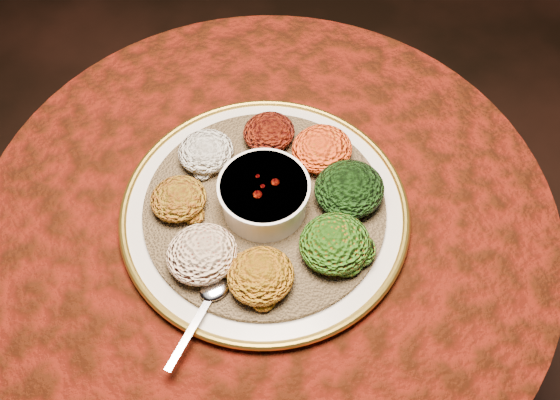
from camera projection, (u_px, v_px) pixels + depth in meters
table at (268, 263)px, 1.17m from camera, size 0.96×0.96×0.73m
platter at (265, 211)px, 1.01m from camera, size 0.57×0.57×0.02m
injera at (265, 208)px, 1.00m from camera, size 0.45×0.45×0.01m
stew_bowl at (264, 194)px, 0.97m from camera, size 0.14×0.14×0.06m
spoon at (211, 296)px, 0.91m from camera, size 0.14×0.10×0.01m
portion_ayib at (206, 152)px, 1.03m from camera, size 0.09×0.09×0.04m
portion_kitfo at (269, 132)px, 1.05m from camera, size 0.09×0.08×0.04m
portion_tikil at (322, 149)px, 1.03m from camera, size 0.10×0.10×0.05m
portion_gomen at (349, 189)px, 0.98m from camera, size 0.11×0.11×0.05m
portion_mixveg at (335, 243)px, 0.93m from camera, size 0.11×0.10×0.05m
portion_kik at (261, 276)px, 0.90m from camera, size 0.10×0.09×0.05m
portion_timatim at (202, 254)px, 0.92m from camera, size 0.11×0.10×0.05m
portion_shiro at (178, 199)px, 0.98m from camera, size 0.09×0.09×0.04m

